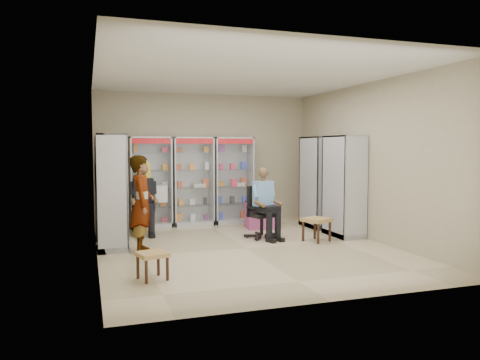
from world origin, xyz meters
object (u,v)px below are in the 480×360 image
object	(u,v)px
cabinet_back_left	(151,182)
woven_stool_a	(316,230)
wooden_chair	(143,211)
seated_shopkeeper	(263,205)
office_chair	(262,212)
cabinet_right_far	(318,182)
cabinet_back_right	(233,180)
cabinet_right_near	(344,186)
standing_man	(142,204)
cabinet_back_mid	(193,181)
cabinet_left_far	(109,187)
pink_trunk	(260,215)
woven_stool_b	(153,266)
cabinet_left_near	(112,192)

from	to	relation	value
cabinet_back_left	woven_stool_a	size ratio (longest dim) A/B	4.52
wooden_chair	seated_shopkeeper	bearing A→B (deg)	-30.28
office_chair	cabinet_right_far	bearing A→B (deg)	10.95
cabinet_back_right	cabinet_right_far	size ratio (longest dim) A/B	1.00
cabinet_right_near	standing_man	world-z (taller)	cabinet_right_near
wooden_chair	standing_man	distance (m)	1.77
cabinet_back_mid	office_chair	distance (m)	2.20
cabinet_left_far	woven_stool_a	xyz separation A→B (m)	(3.69, -1.63, -0.78)
standing_man	pink_trunk	bearing A→B (deg)	-50.97
woven_stool_b	pink_trunk	bearing A→B (deg)	50.03
cabinet_left_near	office_chair	distance (m)	2.87
cabinet_left_far	cabinet_back_left	bearing A→B (deg)	135.00
cabinet_left_far	pink_trunk	size ratio (longest dim) A/B	3.37
cabinet_left_far	woven_stool_a	world-z (taller)	cabinet_left_far
cabinet_right_near	cabinet_left_near	xyz separation A→B (m)	(-4.46, 0.20, 0.00)
seated_shopkeeper	office_chair	bearing A→B (deg)	74.86
woven_stool_b	office_chair	bearing A→B (deg)	42.99
pink_trunk	woven_stool_a	world-z (taller)	pink_trunk
cabinet_right_near	cabinet_back_left	bearing A→B (deg)	57.72
cabinet_back_left	cabinet_back_mid	xyz separation A→B (m)	(0.95, 0.00, 0.00)
cabinet_back_left	cabinet_left_far	bearing A→B (deg)	-135.00
seated_shopkeeper	pink_trunk	distance (m)	1.22
cabinet_left_far	office_chair	distance (m)	3.04
wooden_chair	woven_stool_b	distance (m)	3.47
cabinet_right_far	woven_stool_b	size ratio (longest dim) A/B	5.38
cabinet_right_far	cabinet_left_near	bearing A→B (deg)	101.41
cabinet_right_near	pink_trunk	world-z (taller)	cabinet_right_near
cabinet_back_right	seated_shopkeeper	world-z (taller)	cabinet_back_right
cabinet_back_right	pink_trunk	bearing A→B (deg)	-67.84
cabinet_left_far	wooden_chair	bearing A→B (deg)	106.39
cabinet_right_far	seated_shopkeeper	xyz separation A→B (m)	(-1.64, -0.85, -0.35)
cabinet_back_mid	cabinet_right_near	world-z (taller)	same
cabinet_back_left	cabinet_right_near	distance (m)	4.18
wooden_chair	woven_stool_a	distance (m)	3.53
cabinet_left_near	office_chair	world-z (taller)	cabinet_left_near
pink_trunk	standing_man	xyz separation A→B (m)	(-2.72, -1.58, 0.53)
cabinet_back_left	pink_trunk	size ratio (longest dim) A/B	3.37
wooden_chair	pink_trunk	distance (m)	2.52
cabinet_right_far	seated_shopkeeper	distance (m)	1.88
cabinet_back_mid	cabinet_right_near	distance (m)	3.41
pink_trunk	woven_stool_a	size ratio (longest dim) A/B	1.34
cabinet_left_far	woven_stool_a	size ratio (longest dim) A/B	4.52
cabinet_left_far	standing_man	size ratio (longest dim) A/B	1.22
pink_trunk	woven_stool_a	distance (m)	1.77
cabinet_back_right	seated_shopkeeper	distance (m)	2.01
cabinet_left_near	pink_trunk	distance (m)	3.46
woven_stool_a	standing_man	size ratio (longest dim) A/B	0.27
woven_stool_b	seated_shopkeeper	bearing A→B (deg)	42.35
cabinet_back_mid	wooden_chair	size ratio (longest dim) A/B	2.13
cabinet_back_right	cabinet_left_far	xyz separation A→B (m)	(-2.83, -0.93, 0.00)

